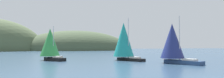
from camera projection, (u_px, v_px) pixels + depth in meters
headland_center at (77, 50)px, 151.68m from camera, size 82.33×44.00×29.06m
sailboat_navy_sail at (173, 42)px, 43.04m from camera, size 6.46×9.69×9.80m
sailboat_teal_sail at (124, 40)px, 52.07m from camera, size 6.83×9.92×10.60m
sailboat_green_sail at (50, 43)px, 51.44m from camera, size 7.00×8.56×8.51m
channel_buoy at (164, 56)px, 64.00m from camera, size 1.10×1.10×2.64m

